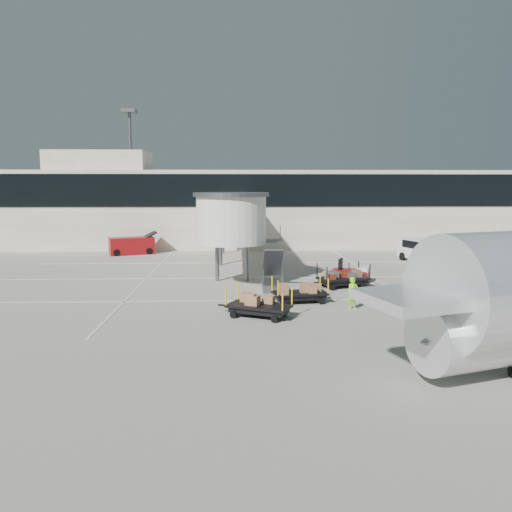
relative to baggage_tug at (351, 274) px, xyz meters
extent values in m
plane|color=#B9B4A6|center=(-4.06, -7.27, -0.57)|extent=(140.00, 140.00, 0.00)
cube|color=silver|center=(-4.06, -5.27, -0.56)|extent=(40.00, 0.15, 0.02)
cube|color=silver|center=(-4.06, 1.73, -0.56)|extent=(40.00, 0.15, 0.02)
cube|color=silver|center=(-4.06, 8.73, -0.56)|extent=(40.00, 0.15, 0.02)
cube|color=silver|center=(1.94, 2.73, -0.56)|extent=(0.15, 30.00, 0.02)
cube|color=silver|center=(-14.06, 2.73, -0.56)|extent=(0.15, 30.00, 0.02)
cube|color=white|center=(-4.06, 22.73, 3.43)|extent=(64.00, 12.00, 8.00)
cube|color=black|center=(-4.06, 16.68, 5.43)|extent=(64.00, 0.12, 3.20)
cube|color=white|center=(-22.06, 20.73, 8.43)|extent=(10.00, 6.00, 2.00)
cylinder|color=slate|center=(-20.06, 26.73, 6.93)|extent=(0.36, 0.36, 15.00)
cube|color=slate|center=(-20.06, 26.73, 14.43)|extent=(1.60, 1.60, 0.40)
cube|color=white|center=(-8.06, 7.73, 3.73)|extent=(3.00, 18.00, 2.80)
cylinder|color=white|center=(-8.06, -1.27, 3.73)|extent=(4.40, 4.40, 3.00)
cylinder|color=slate|center=(-8.06, -1.27, 5.33)|extent=(4.80, 4.80, 0.25)
cylinder|color=slate|center=(-9.06, 0.73, 0.88)|extent=(0.28, 0.28, 2.90)
cylinder|color=slate|center=(-7.06, 0.73, 0.88)|extent=(0.28, 0.28, 2.90)
cylinder|color=slate|center=(-9.06, 7.73, 0.88)|extent=(0.28, 0.28, 2.90)
cylinder|color=slate|center=(-7.06, 7.73, 0.88)|extent=(0.28, 0.28, 2.90)
cylinder|color=slate|center=(-9.06, 14.73, 0.88)|extent=(0.28, 0.28, 2.90)
cylinder|color=slate|center=(-7.06, 14.73, 0.88)|extent=(0.28, 0.28, 2.90)
cube|color=slate|center=(-5.46, -2.27, -0.32)|extent=(1.40, 2.60, 0.50)
cube|color=slate|center=(-5.46, -1.67, 1.03)|extent=(1.20, 2.60, 2.06)
cube|color=slate|center=(-5.46, -0.27, 2.28)|extent=(1.40, 1.20, 0.12)
cube|color=maroon|center=(-0.06, 0.03, -0.03)|extent=(2.60, 1.97, 0.59)
cube|color=silver|center=(0.75, -0.33, 0.36)|extent=(1.06, 1.26, 0.34)
cube|color=black|center=(-0.69, 0.30, 0.56)|extent=(0.50, 0.94, 0.88)
cylinder|color=black|center=(-1.03, -0.24, -0.26)|extent=(0.67, 0.47, 0.63)
cylinder|color=black|center=(-0.52, 0.92, -0.26)|extent=(0.67, 0.47, 0.63)
cylinder|color=black|center=(0.40, -0.87, -0.26)|extent=(0.67, 0.47, 0.63)
cylinder|color=black|center=(0.91, 0.30, -0.26)|extent=(0.67, 0.47, 0.63)
cube|color=black|center=(-0.93, -1.75, 0.01)|extent=(3.46, 2.39, 0.13)
cube|color=black|center=(-0.93, -1.75, -0.18)|extent=(3.09, 2.08, 0.26)
cube|color=black|center=(-2.79, -2.29, -0.15)|extent=(0.73, 0.29, 0.08)
cylinder|color=black|center=(-1.79, -2.73, -0.39)|extent=(0.38, 0.24, 0.36)
cylinder|color=black|center=(-2.18, -1.37, -0.39)|extent=(0.38, 0.24, 0.36)
cylinder|color=black|center=(0.33, -2.12, -0.39)|extent=(0.38, 0.24, 0.36)
cylinder|color=black|center=(-0.07, -0.76, -0.39)|extent=(0.38, 0.24, 0.36)
cylinder|color=black|center=(-2.18, -2.85, 0.48)|extent=(0.07, 0.07, 0.94)
cylinder|color=black|center=(-2.57, -1.49, 0.48)|extent=(0.07, 0.07, 0.94)
cylinder|color=black|center=(0.72, -2.00, 0.48)|extent=(0.07, 0.07, 0.94)
cylinder|color=black|center=(0.33, -0.64, 0.48)|extent=(0.07, 0.07, 0.94)
cube|color=#622311|center=(-0.14, -1.18, 0.20)|extent=(0.59, 0.47, 0.27)
cube|color=brown|center=(-1.94, -2.01, 0.28)|extent=(0.65, 0.53, 0.43)
cube|color=#121739|center=(-0.85, -1.58, 0.26)|extent=(0.46, 0.45, 0.39)
cube|color=#48474C|center=(-0.61, -1.34, 0.24)|extent=(0.55, 0.50, 0.34)
cube|color=#121739|center=(-0.40, -1.95, 0.28)|extent=(0.61, 0.54, 0.42)
cube|color=#622311|center=(-2.14, -1.65, 0.21)|extent=(0.51, 0.48, 0.29)
cube|color=#48474C|center=(-1.72, -2.29, 0.21)|extent=(0.49, 0.49, 0.27)
cube|color=brown|center=(-1.56, -1.44, 0.24)|extent=(0.64, 0.50, 0.35)
cube|color=#48474C|center=(-1.81, -2.43, 0.23)|extent=(0.55, 0.44, 0.32)
cube|color=#48474C|center=(-1.99, -1.70, 0.29)|extent=(0.50, 0.43, 0.44)
cube|color=black|center=(-4.23, -5.88, -0.03)|extent=(3.16, 1.96, 0.12)
cube|color=black|center=(-4.23, -5.88, -0.21)|extent=(2.83, 1.69, 0.25)
cube|color=black|center=(-6.03, -6.19, -0.18)|extent=(0.69, 0.20, 0.08)
cylinder|color=black|center=(-5.14, -6.71, -0.40)|extent=(0.35, 0.19, 0.33)
cylinder|color=black|center=(-5.36, -5.40, -0.40)|extent=(0.35, 0.19, 0.33)
cylinder|color=black|center=(-3.10, -6.36, -0.40)|extent=(0.35, 0.19, 0.33)
cylinder|color=black|center=(-3.33, -5.05, -0.40)|extent=(0.35, 0.19, 0.33)
cylinder|color=yellow|center=(-5.52, -6.78, 0.42)|extent=(0.07, 0.07, 0.89)
cylinder|color=yellow|center=(-5.74, -5.47, 0.42)|extent=(0.07, 0.07, 0.89)
cylinder|color=yellow|center=(-2.72, -6.30, 0.42)|extent=(0.07, 0.07, 0.89)
cylinder|color=yellow|center=(-2.95, -4.99, 0.42)|extent=(0.07, 0.07, 0.89)
cube|color=#AF7D54|center=(-4.74, -6.06, 0.29)|extent=(0.58, 0.57, 0.52)
cube|color=#AF7D54|center=(-5.24, -6.40, 0.22)|extent=(0.57, 0.61, 0.38)
cube|color=#AF7D54|center=(-3.44, -5.74, 0.26)|extent=(0.58, 0.57, 0.46)
cube|color=#AF7D54|center=(-5.13, -6.38, 0.23)|extent=(0.70, 0.49, 0.40)
cube|color=#AF7D54|center=(-3.45, -5.86, 0.29)|extent=(0.66, 0.52, 0.52)
cube|color=#AF7D54|center=(-4.09, -5.89, 0.29)|extent=(0.66, 0.56, 0.52)
cube|color=black|center=(-6.62, -8.88, -0.01)|extent=(3.43, 2.68, 0.12)
cube|color=black|center=(-6.62, -8.88, -0.19)|extent=(3.05, 2.34, 0.26)
cube|color=black|center=(-8.34, -8.09, -0.16)|extent=(0.68, 0.37, 0.08)
cylinder|color=black|center=(-7.89, -9.06, -0.40)|extent=(0.38, 0.28, 0.35)
cylinder|color=black|center=(-7.31, -7.80, -0.40)|extent=(0.38, 0.28, 0.35)
cylinder|color=black|center=(-5.94, -9.95, -0.40)|extent=(0.38, 0.28, 0.35)
cylinder|color=black|center=(-5.36, -8.70, -0.40)|extent=(0.38, 0.28, 0.35)
cylinder|color=yellow|center=(-8.25, -8.89, 0.45)|extent=(0.07, 0.07, 0.92)
cylinder|color=yellow|center=(-7.67, -7.63, 0.45)|extent=(0.07, 0.07, 0.92)
cylinder|color=yellow|center=(-5.58, -10.12, 0.45)|extent=(0.07, 0.07, 0.92)
cylinder|color=yellow|center=(-5.00, -8.87, 0.45)|extent=(0.07, 0.07, 0.92)
cube|color=#AF7D54|center=(-7.34, -8.36, 0.30)|extent=(0.60, 0.57, 0.50)
cube|color=#AF7D54|center=(-7.52, -8.30, 0.24)|extent=(0.64, 0.67, 0.38)
cube|color=#AF7D54|center=(-6.44, -8.63, 0.25)|extent=(0.70, 0.65, 0.39)
cube|color=#AF7D54|center=(-5.84, -8.69, 0.26)|extent=(0.76, 0.68, 0.41)
cube|color=#AF7D54|center=(-6.65, -8.60, 0.26)|extent=(0.61, 0.55, 0.41)
imported|color=#85E618|center=(-1.63, -7.47, 0.29)|extent=(0.71, 0.56, 1.71)
cube|color=silver|center=(8.17, 8.35, 0.52)|extent=(3.45, 5.37, 1.61)
cube|color=silver|center=(7.49, 10.47, 0.21)|extent=(2.01, 1.13, 0.94)
cube|color=black|center=(8.11, 8.54, 0.94)|extent=(2.90, 3.59, 0.64)
cylinder|color=black|center=(7.74, 6.46, -0.22)|extent=(0.45, 0.75, 0.71)
cylinder|color=black|center=(9.62, 7.06, -0.22)|extent=(0.45, 0.75, 0.71)
cylinder|color=black|center=(6.72, 9.63, -0.22)|extent=(0.45, 0.75, 0.71)
cylinder|color=black|center=(8.61, 10.23, -0.22)|extent=(0.45, 0.75, 0.71)
cube|color=maroon|center=(-17.71, 14.47, 0.24)|extent=(4.44, 3.06, 1.62)
cube|color=black|center=(-16.00, 15.12, 1.26)|extent=(1.50, 1.78, 0.57)
cylinder|color=black|center=(-18.85, 13.23, -0.25)|extent=(0.70, 0.48, 0.65)
cylinder|color=black|center=(-19.39, 14.65, -0.25)|extent=(0.70, 0.48, 0.65)
cylinder|color=black|center=(-16.03, 14.30, -0.25)|extent=(0.70, 0.48, 0.65)
cylinder|color=black|center=(-16.57, 15.71, -0.25)|extent=(0.70, 0.48, 0.65)
cube|color=silver|center=(1.11, -16.93, 2.41)|extent=(10.31, 5.72, 0.35)
cylinder|color=silver|center=(-0.31, -17.39, 0.97)|extent=(3.54, 3.09, 2.28)
cube|color=silver|center=(-0.31, -17.39, 1.86)|extent=(0.83, 0.48, 1.09)
camera|label=1|loc=(-7.67, -32.87, 5.86)|focal=35.00mm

